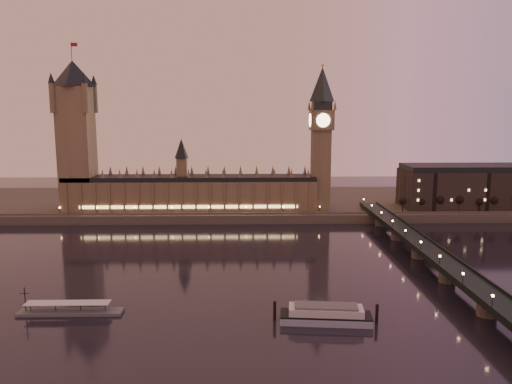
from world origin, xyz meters
TOP-DOWN VIEW (x-y plane):
  - ground at (0.00, 0.00)m, footprint 700.00×700.00m
  - far_embankment at (30.00, 165.00)m, footprint 560.00×130.00m
  - palace_of_westminster at (-40.12, 120.99)m, footprint 180.00×26.62m
  - victoria_tower at (-120.00, 121.00)m, footprint 31.68×31.68m
  - big_ben at (53.99, 120.99)m, footprint 17.68×17.68m
  - westminster_bridge at (91.61, 0.00)m, footprint 13.20×260.00m
  - city_block at (194.94, 130.93)m, footprint 155.00×45.00m
  - bare_tree_0 at (112.68, 109.00)m, footprint 5.27×5.27m
  - bare_tree_1 at (125.84, 109.00)m, footprint 5.27×5.27m
  - bare_tree_2 at (138.99, 109.00)m, footprint 5.27×5.27m
  - bare_tree_3 at (152.15, 109.00)m, footprint 5.27×5.27m
  - bare_tree_4 at (165.30, 109.00)m, footprint 5.27×5.27m
  - bare_tree_5 at (178.46, 109.00)m, footprint 5.27×5.27m
  - moored_barge at (29.24, -61.73)m, footprint 38.82×12.71m
  - pontoon_pier at (-68.60, -51.53)m, footprint 40.03×6.67m

SIDE VIEW (x-z plane):
  - ground at x=0.00m, z-range 0.00..0.00m
  - pontoon_pier at x=-68.60m, z-range -4.19..6.49m
  - far_embankment at x=30.00m, z-range 0.00..6.00m
  - moored_barge at x=29.24m, z-range -0.56..6.59m
  - westminster_bridge at x=91.61m, z-range -2.13..13.17m
  - bare_tree_0 at x=112.68m, z-range 8.61..19.32m
  - bare_tree_1 at x=125.84m, z-range 8.61..19.32m
  - bare_tree_2 at x=138.99m, z-range 8.61..19.32m
  - bare_tree_3 at x=152.15m, z-range 8.61..19.32m
  - bare_tree_4 at x=165.30m, z-range 8.61..19.32m
  - bare_tree_5 at x=178.46m, z-range 8.61..19.32m
  - palace_of_westminster at x=-40.12m, z-range -4.29..47.71m
  - city_block at x=194.94m, z-range 5.24..39.24m
  - big_ben at x=53.99m, z-range 11.95..115.95m
  - victoria_tower at x=-120.00m, z-range 6.79..124.79m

